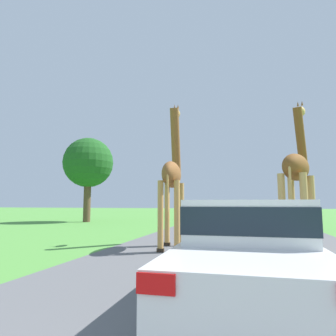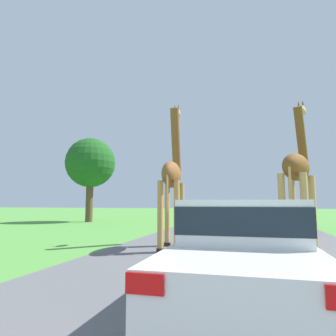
{
  "view_description": "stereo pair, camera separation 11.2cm",
  "coord_description": "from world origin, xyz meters",
  "views": [
    {
      "loc": [
        0.25,
        0.78,
        1.44
      ],
      "look_at": [
        -2.1,
        10.17,
        2.57
      ],
      "focal_mm": 32.0,
      "sensor_mm": 36.0,
      "label": 1
    },
    {
      "loc": [
        0.36,
        0.81,
        1.44
      ],
      "look_at": [
        -2.1,
        10.17,
        2.57
      ],
      "focal_mm": 32.0,
      "sensor_mm": 36.0,
      "label": 2
    }
  ],
  "objects": [
    {
      "name": "tree_centre_back",
      "position": [
        -11.33,
        21.56,
        4.49
      ],
      "size": [
        3.82,
        3.82,
        6.46
      ],
      "color": "brown",
      "rests_on": "ground"
    },
    {
      "name": "giraffe_companion",
      "position": [
        1.84,
        10.4,
        2.28
      ],
      "size": [
        1.3,
        2.52,
        4.87
      ],
      "rotation": [
        0.0,
        0.0,
        -0.35
      ],
      "color": "tan",
      "rests_on": "ground"
    },
    {
      "name": "car_far_ahead",
      "position": [
        2.38,
        18.3,
        0.81
      ],
      "size": [
        1.85,
        4.24,
        1.54
      ],
      "color": "navy",
      "rests_on": "ground"
    },
    {
      "name": "car_queue_right",
      "position": [
        -2.57,
        27.64,
        0.7
      ],
      "size": [
        1.96,
        4.07,
        1.26
      ],
      "color": "black",
      "rests_on": "ground"
    },
    {
      "name": "car_queue_left",
      "position": [
        1.75,
        25.37,
        0.73
      ],
      "size": [
        1.95,
        4.27,
        1.38
      ],
      "color": "#144C28",
      "rests_on": "ground"
    },
    {
      "name": "road",
      "position": [
        0.0,
        30.0,
        0.0
      ],
      "size": [
        7.95,
        120.0,
        0.0
      ],
      "color": "#5B5B5E",
      "rests_on": "ground"
    },
    {
      "name": "car_lead_maroon",
      "position": [
        0.29,
        5.42,
        0.78
      ],
      "size": [
        1.72,
        4.72,
        1.47
      ],
      "color": "silver",
      "rests_on": "ground"
    },
    {
      "name": "giraffe_near_road",
      "position": [
        -2.0,
        10.38,
        2.36
      ],
      "size": [
        0.86,
        2.82,
        5.17
      ],
      "rotation": [
        0.0,
        0.0,
        0.1
      ],
      "color": "tan",
      "rests_on": "ground"
    }
  ]
}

